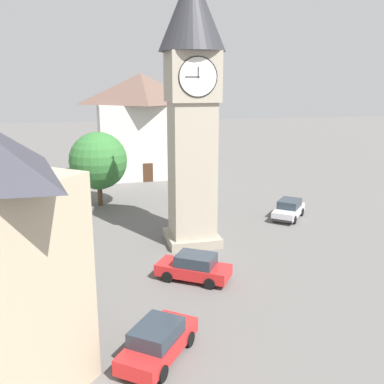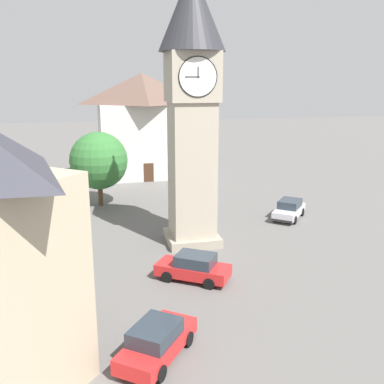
# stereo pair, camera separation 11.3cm
# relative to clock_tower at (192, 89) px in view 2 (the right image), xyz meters

# --- Properties ---
(ground_plane) EXTENTS (200.00, 200.00, 0.00)m
(ground_plane) POSITION_rel_clock_tower_xyz_m (-0.00, -0.00, -10.40)
(ground_plane) COLOR #605E5B
(clock_tower) EXTENTS (4.26, 4.26, 17.89)m
(clock_tower) POSITION_rel_clock_tower_xyz_m (0.00, 0.00, 0.00)
(clock_tower) COLOR gray
(clock_tower) RESTS_ON ground
(car_blue_kerb) EXTENTS (3.84, 4.30, 1.53)m
(car_blue_kerb) POSITION_rel_clock_tower_xyz_m (4.37, 12.60, -9.64)
(car_blue_kerb) COLOR red
(car_blue_kerb) RESTS_ON ground
(car_silver_kerb) EXTENTS (3.96, 4.24, 1.53)m
(car_silver_kerb) POSITION_rel_clock_tower_xyz_m (-8.97, -3.50, -9.64)
(car_silver_kerb) COLOR silver
(car_silver_kerb) RESTS_ON ground
(car_red_corner) EXTENTS (4.37, 3.68, 1.53)m
(car_red_corner) POSITION_rel_clock_tower_xyz_m (1.29, 5.92, -9.64)
(car_red_corner) COLOR red
(car_red_corner) RESTS_ON ground
(pedestrian) EXTENTS (0.31, 0.54, 1.69)m
(pedestrian) POSITION_rel_clock_tower_xyz_m (9.08, 1.32, -9.39)
(pedestrian) COLOR #2D3351
(pedestrian) RESTS_ON ground
(tree) EXTENTS (5.10, 5.10, 6.64)m
(tree) POSITION_rel_clock_tower_xyz_m (5.93, -11.03, -6.32)
(tree) COLOR brown
(tree) RESTS_ON ground
(building_corner_back) EXTENTS (10.64, 8.31, 11.88)m
(building_corner_back) POSITION_rel_clock_tower_xyz_m (0.49, -23.49, -4.34)
(building_corner_back) COLOR beige
(building_corner_back) RESTS_ON ground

